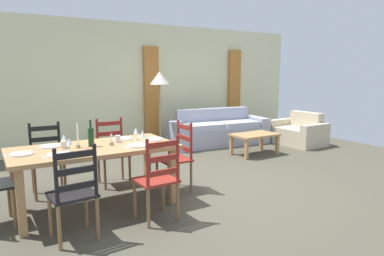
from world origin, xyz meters
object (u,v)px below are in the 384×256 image
(dining_chair_near_left, at_px, (74,193))
(armchair_upholstered, at_px, (299,133))
(dining_chair_far_right, at_px, (112,152))
(wine_glass_far_right, at_px, (136,131))
(wine_glass_far_left, at_px, (64,138))
(coffee_cup_secondary, at_px, (64,145))
(coffee_table, at_px, (255,137))
(dining_chair_head_east, at_px, (177,157))
(coffee_cup_primary, at_px, (118,139))
(wine_glass_near_left, at_px, (69,142))
(couch, at_px, (217,131))
(dining_chair_far_left, at_px, (47,159))
(standing_lamp, at_px, (160,83))
(dining_chair_near_right, at_px, (158,179))
(wine_glass_near_right, at_px, (142,134))
(wine_bottle, at_px, (91,137))
(dining_table, at_px, (95,154))

(dining_chair_near_left, relative_size, armchair_upholstered, 0.82)
(dining_chair_far_right, height_order, wine_glass_far_right, dining_chair_far_right)
(wine_glass_far_left, bearing_deg, coffee_cup_secondary, -106.83)
(dining_chair_near_left, bearing_deg, wine_glass_far_left, 83.06)
(coffee_table, bearing_deg, coffee_cup_secondary, -165.94)
(dining_chair_head_east, bearing_deg, coffee_cup_primary, 173.53)
(dining_chair_far_right, bearing_deg, coffee_cup_secondary, -139.60)
(dining_chair_near_left, xyz_separation_m, wine_glass_far_left, (0.11, 0.87, 0.38))
(dining_chair_head_east, relative_size, wine_glass_near_left, 5.96)
(dining_chair_far_right, height_order, couch, dining_chair_far_right)
(wine_glass_far_left, bearing_deg, dining_chair_far_left, 98.96)
(couch, relative_size, coffee_table, 2.62)
(wine_glass_near_left, distance_m, wine_glass_far_left, 0.27)
(dining_chair_far_left, distance_m, dining_chair_far_right, 0.89)
(dining_chair_head_east, bearing_deg, coffee_table, 23.78)
(couch, bearing_deg, standing_lamp, 172.24)
(dining_chair_near_right, relative_size, wine_glass_near_left, 5.96)
(coffee_cup_primary, bearing_deg, coffee_table, 16.66)
(dining_chair_near_right, xyz_separation_m, dining_chair_far_right, (0.00, 1.51, 0.00))
(dining_chair_near_right, height_order, coffee_table, dining_chair_near_right)
(wine_glass_near_right, bearing_deg, wine_bottle, 166.54)
(dining_chair_far_left, bearing_deg, armchair_upholstered, 5.11)
(dining_chair_far_right, xyz_separation_m, wine_glass_near_left, (-0.78, -0.89, 0.38))
(dining_chair_head_east, distance_m, coffee_cup_secondary, 1.49)
(dining_table, bearing_deg, dining_chair_near_left, -119.57)
(dining_chair_near_right, height_order, dining_chair_head_east, same)
(dining_chair_head_east, bearing_deg, dining_chair_near_left, -154.55)
(dining_chair_head_east, distance_m, wine_glass_near_left, 1.49)
(dining_chair_far_right, xyz_separation_m, coffee_cup_secondary, (-0.80, -0.68, 0.32))
(wine_glass_far_right, distance_m, couch, 3.59)
(dining_chair_far_left, xyz_separation_m, dining_chair_head_east, (1.54, -0.79, 0.00))
(dining_chair_near_left, xyz_separation_m, coffee_cup_secondary, (0.09, 0.82, 0.32))
(dining_chair_far_right, xyz_separation_m, standing_lamp, (1.61, 1.67, 0.93))
(wine_glass_far_right, bearing_deg, wine_glass_near_left, -163.38)
(dining_chair_near_right, height_order, armchair_upholstered, dining_chair_near_right)
(wine_glass_far_left, height_order, coffee_cup_secondary, wine_glass_far_left)
(dining_chair_near_left, bearing_deg, dining_chair_near_right, -1.05)
(dining_chair_near_right, relative_size, dining_chair_head_east, 1.00)
(dining_chair_far_left, bearing_deg, couch, 20.65)
(coffee_cup_primary, height_order, standing_lamp, standing_lamp)
(dining_table, height_order, couch, couch)
(wine_glass_near_right, xyz_separation_m, standing_lamp, (1.51, 2.55, 0.55))
(dining_chair_far_left, xyz_separation_m, standing_lamp, (2.50, 1.64, 0.93))
(armchair_upholstered, relative_size, standing_lamp, 0.71)
(wine_glass_far_left, bearing_deg, wine_glass_near_left, -89.53)
(coffee_cup_primary, height_order, coffee_cup_secondary, same)
(wine_glass_far_right, bearing_deg, coffee_cup_primary, -170.35)
(wine_glass_near_right, distance_m, armchair_upholstered, 4.73)
(wine_glass_near_right, xyz_separation_m, coffee_cup_primary, (-0.24, 0.21, -0.07))
(armchair_upholstered, bearing_deg, wine_bottle, -166.08)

